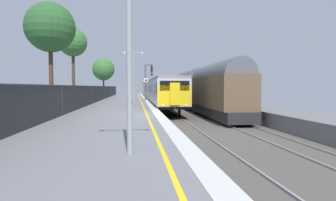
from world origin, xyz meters
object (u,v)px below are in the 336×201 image
object	(u,v)px
platform_lamp_near	(129,28)
background_tree_centre	(103,70)
commuter_train_at_platform	(156,90)
background_tree_right	(73,44)
freight_train_adjacent_track	(201,88)
speed_limit_sign	(146,86)
signal_gantry	(147,78)
background_tree_left	(51,29)
platform_lamp_mid	(133,73)

from	to	relation	value
platform_lamp_near	background_tree_centre	bearing A→B (deg)	96.84
commuter_train_at_platform	platform_lamp_near	distance (m)	35.62
background_tree_centre	background_tree_right	xyz separation A→B (m)	(-0.89, -22.99, 1.72)
freight_train_adjacent_track	speed_limit_sign	world-z (taller)	freight_train_adjacent_track
commuter_train_at_platform	platform_lamp_near	size ratio (longest dim) A/B	7.46
commuter_train_at_platform	background_tree_right	bearing A→B (deg)	-139.50
commuter_train_at_platform	signal_gantry	distance (m)	4.47
signal_gantry	background_tree_centre	distance (m)	19.87
speed_limit_sign	background_tree_centre	xyz separation A→B (m)	(-7.43, 22.74, 3.17)
commuter_train_at_platform	background_tree_left	bearing A→B (deg)	-116.13
platform_lamp_near	speed_limit_sign	bearing A→B (deg)	86.89
background_tree_left	background_tree_right	bearing A→B (deg)	93.00
freight_train_adjacent_track	signal_gantry	distance (m)	10.15
speed_limit_sign	platform_lamp_mid	bearing A→B (deg)	-105.59
speed_limit_sign	background_tree_right	distance (m)	9.65
commuter_train_at_platform	background_tree_left	xyz separation A→B (m)	(-9.59, -19.55, 4.95)
freight_train_adjacent_track	signal_gantry	bearing A→B (deg)	122.96
platform_lamp_near	background_tree_left	distance (m)	17.31
freight_train_adjacent_track	platform_lamp_mid	distance (m)	7.61
commuter_train_at_platform	background_tree_left	world-z (taller)	background_tree_left
background_tree_left	background_tree_centre	bearing A→B (deg)	89.46
platform_lamp_near	background_tree_right	bearing A→B (deg)	104.37
freight_train_adjacent_track	signal_gantry	size ratio (longest dim) A/B	5.24
background_tree_centre	background_tree_right	bearing A→B (deg)	-92.21
freight_train_adjacent_track	background_tree_left	world-z (taller)	background_tree_left
signal_gantry	platform_lamp_near	world-z (taller)	platform_lamp_near
platform_lamp_near	background_tree_right	world-z (taller)	background_tree_right
signal_gantry	platform_lamp_near	xyz separation A→B (m)	(-1.85, -31.55, 0.24)
freight_train_adjacent_track	platform_lamp_mid	xyz separation A→B (m)	(-7.32, -1.39, 1.56)
signal_gantry	background_tree_centre	world-z (taller)	background_tree_centre
platform_lamp_mid	background_tree_centre	world-z (taller)	background_tree_centre
platform_lamp_near	background_tree_left	size ratio (longest dim) A/B	0.66
background_tree_centre	background_tree_right	size ratio (longest dim) A/B	0.86
freight_train_adjacent_track	background_tree_centre	bearing A→B (deg)	116.53
signal_gantry	background_tree_centre	bearing A→B (deg)	113.26
commuter_train_at_platform	speed_limit_sign	xyz separation A→B (m)	(-1.85, -8.44, 0.53)
background_tree_right	background_tree_left	bearing A→B (deg)	-87.00
signal_gantry	background_tree_left	distance (m)	17.97
signal_gantry	background_tree_left	world-z (taller)	background_tree_left
freight_train_adjacent_track	speed_limit_sign	size ratio (longest dim) A/B	8.85
platform_lamp_mid	background_tree_left	bearing A→B (deg)	-136.95
speed_limit_sign	background_tree_centre	size ratio (longest dim) A/B	0.39
background_tree_centre	commuter_train_at_platform	bearing A→B (deg)	-57.05
platform_lamp_mid	background_tree_right	size ratio (longest dim) A/B	0.63
signal_gantry	platform_lamp_mid	world-z (taller)	platform_lamp_mid
background_tree_centre	background_tree_right	distance (m)	23.07
freight_train_adjacent_track	platform_lamp_mid	bearing A→B (deg)	-169.21
commuter_train_at_platform	platform_lamp_mid	size ratio (longest dim) A/B	7.64
platform_lamp_near	platform_lamp_mid	size ratio (longest dim) A/B	1.02
commuter_train_at_platform	background_tree_centre	distance (m)	17.44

